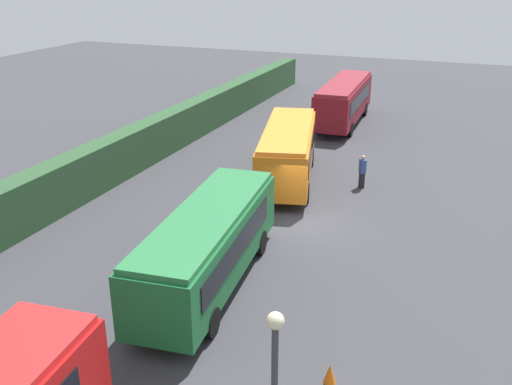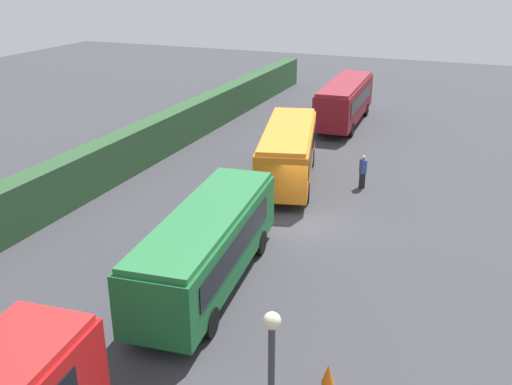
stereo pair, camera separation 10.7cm
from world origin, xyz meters
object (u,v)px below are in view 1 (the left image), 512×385
(bus_green, at_px, (208,243))
(bus_orange, at_px, (288,150))
(person_center, at_px, (362,171))
(traffic_cone, at_px, (330,373))
(bus_maroon, at_px, (344,100))
(person_left, at_px, (141,284))

(bus_green, bearing_deg, bus_orange, -1.45)
(person_center, distance_m, traffic_cone, 15.74)
(bus_green, height_order, bus_maroon, bus_maroon)
(bus_orange, height_order, person_center, bus_orange)
(bus_green, relative_size, person_center, 5.47)
(bus_green, relative_size, traffic_cone, 16.24)
(bus_green, bearing_deg, bus_maroon, -3.56)
(person_left, bearing_deg, bus_orange, 76.46)
(bus_orange, xyz_separation_m, person_center, (0.58, -3.94, -0.80))
(bus_orange, relative_size, traffic_cone, 15.72)
(bus_green, height_order, person_left, bus_green)
(bus_orange, bearing_deg, person_center, -96.15)
(person_left, relative_size, traffic_cone, 3.00)
(person_center, bearing_deg, bus_orange, -26.89)
(bus_maroon, bearing_deg, bus_green, 179.58)
(bus_orange, height_order, traffic_cone, bus_orange)
(person_center, xyz_separation_m, traffic_cone, (-15.52, -2.50, -0.65))
(person_left, xyz_separation_m, traffic_cone, (-1.28, -6.99, -0.65))
(bus_green, bearing_deg, traffic_cone, -128.70)
(person_left, height_order, traffic_cone, person_left)
(bus_green, xyz_separation_m, traffic_cone, (-3.55, -5.54, -1.42))
(bus_maroon, height_order, person_left, bus_maroon)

